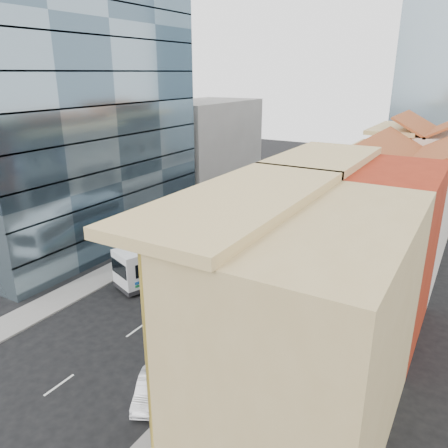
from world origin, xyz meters
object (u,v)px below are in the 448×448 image
Objects in this scene: office_tower at (72,102)px; sedan_right at (151,388)px; bus_left_near at (181,254)px; bus_right at (201,331)px; bus_left_far at (207,245)px; shophouse_tan at (309,334)px.

sedan_right is (22.50, -16.01, -14.33)m from office_tower.
bus_right is (8.13, -9.05, -0.50)m from bus_left_near.
sedan_right is (8.13, -14.36, -1.35)m from bus_left_near.
bus_left_near is 3.43m from bus_left_far.
bus_left_near is at bearing -103.30° from bus_left_far.
bus_left_near is 1.33× the size of bus_right.
shophouse_tan is at bearing -16.37° from bus_left_near.
bus_right is (22.50, -10.70, -13.48)m from office_tower.
bus_right is 2.34× the size of sedan_right.
bus_left_near reaches higher than sedan_right.
bus_right is at bearing -27.81° from bus_left_near.
bus_right is at bearing 63.35° from sedan_right.
bus_right is at bearing -25.42° from office_tower.
bus_right reaches higher than sedan_right.
sedan_right is at bearing -35.43° from office_tower.
shophouse_tan is at bearing -36.14° from bus_right.
bus_left_far is 19.29m from sedan_right.
office_tower is 19.99m from bus_left_far.
bus_left_near is at bearing 92.88° from sedan_right.
shophouse_tan is 10.16m from bus_right.
office_tower is 19.43m from bus_left_near.
shophouse_tan reaches higher than bus_right.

